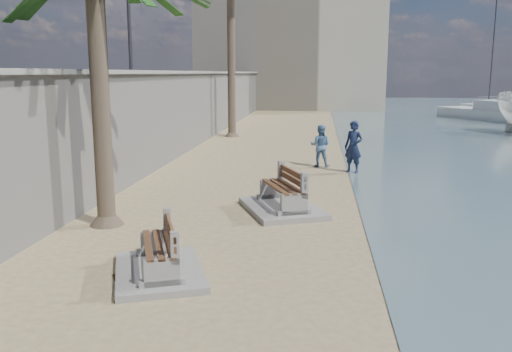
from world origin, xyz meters
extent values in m
cube|color=gray|center=(-5.20, 20.00, 1.75)|extent=(0.45, 70.00, 3.50)
cube|color=gray|center=(-5.20, 20.00, 3.55)|extent=(0.80, 70.00, 0.12)
cube|color=#B7AA93|center=(-2.00, 52.00, 7.00)|extent=(18.00, 12.00, 14.00)
cube|color=gray|center=(-1.85, 3.75, 0.06)|extent=(2.16, 2.57, 0.12)
cube|color=gray|center=(0.01, 8.51, 0.07)|extent=(2.53, 2.98, 0.14)
cylinder|color=brown|center=(-4.01, 6.74, 3.06)|extent=(0.42, 0.42, 6.12)
cylinder|color=brown|center=(-3.91, 24.88, 4.49)|extent=(0.44, 0.44, 8.98)
imported|color=#161F3D|center=(2.16, 14.29, 1.07)|extent=(0.93, 0.84, 2.13)
imported|color=#4A6D9A|center=(0.99, 15.48, 0.88)|extent=(0.93, 0.76, 1.77)
cube|color=silver|center=(17.46, 50.56, 0.25)|extent=(6.10, 4.83, 0.70)
cylinder|color=#2D2D33|center=(17.46, 50.56, 5.92)|extent=(0.12, 0.12, 10.84)
cube|color=#382616|center=(-2.37, 3.50, 0.01)|extent=(0.60, 0.64, 0.03)
camera|label=1|loc=(0.89, -5.10, 3.53)|focal=38.00mm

